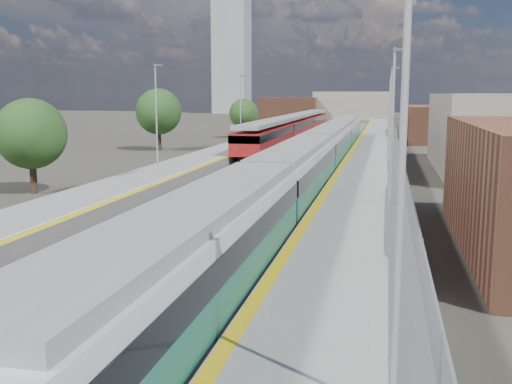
% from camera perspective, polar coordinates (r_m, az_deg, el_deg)
% --- Properties ---
extents(ground, '(320.00, 320.00, 0.00)m').
position_cam_1_polar(ground, '(58.29, 5.97, 2.99)').
color(ground, '#47443A').
rests_on(ground, ground).
extents(ballast_bed, '(10.50, 155.00, 0.06)m').
position_cam_1_polar(ballast_bed, '(61.03, 4.13, 3.33)').
color(ballast_bed, '#565451').
rests_on(ballast_bed, ground).
extents(tracks, '(8.96, 160.00, 0.17)m').
position_cam_1_polar(tracks, '(62.60, 4.90, 3.54)').
color(tracks, '#4C3323').
rests_on(tracks, ground).
extents(platform_right, '(4.70, 155.00, 8.52)m').
position_cam_1_polar(platform_right, '(60.37, 11.24, 3.59)').
color(platform_right, slate).
rests_on(platform_right, ground).
extents(platform_left, '(4.30, 155.00, 8.52)m').
position_cam_1_polar(platform_left, '(62.30, -2.08, 3.92)').
color(platform_left, slate).
rests_on(platform_left, ground).
extents(buildings, '(72.00, 185.50, 40.00)m').
position_cam_1_polar(buildings, '(148.29, 2.84, 10.96)').
color(buildings, brown).
rests_on(buildings, ground).
extents(green_train, '(2.69, 75.06, 2.96)m').
position_cam_1_polar(green_train, '(43.21, 5.80, 3.59)').
color(green_train, black).
rests_on(green_train, ground).
extents(red_train, '(2.82, 57.11, 3.55)m').
position_cam_1_polar(red_train, '(79.10, 3.68, 6.19)').
color(red_train, black).
rests_on(red_train, ground).
extents(tree_a, '(4.51, 4.51, 6.12)m').
position_cam_1_polar(tree_a, '(40.88, -20.65, 5.20)').
color(tree_a, '#382619').
rests_on(tree_a, ground).
extents(tree_b, '(5.17, 5.17, 7.00)m').
position_cam_1_polar(tree_b, '(69.02, -9.26, 7.56)').
color(tree_b, '#382619').
rests_on(tree_b, ground).
extents(tree_c, '(4.24, 4.24, 5.74)m').
position_cam_1_polar(tree_c, '(87.23, -1.18, 7.49)').
color(tree_c, '#382619').
rests_on(tree_c, ground).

